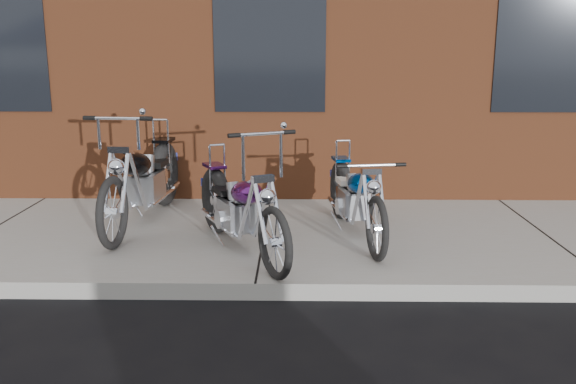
{
  "coord_description": "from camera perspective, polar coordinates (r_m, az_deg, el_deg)",
  "views": [
    {
      "loc": [
        0.35,
        -4.79,
        2.05
      ],
      "look_at": [
        0.26,
        0.8,
        0.76
      ],
      "focal_mm": 38.0,
      "sensor_mm": 36.0,
      "label": 1
    }
  ],
  "objects": [
    {
      "name": "ground",
      "position": [
        5.23,
        -3.07,
        -10.11
      ],
      "size": [
        120.0,
        120.0,
        0.0
      ],
      "primitive_type": "plane",
      "color": "black",
      "rests_on": "ground"
    },
    {
      "name": "sidewalk",
      "position": [
        6.61,
        -2.19,
        -4.4
      ],
      "size": [
        22.0,
        3.0,
        0.15
      ],
      "primitive_type": "cube",
      "color": "#9F9D9B",
      "rests_on": "ground"
    },
    {
      "name": "chopper_purple",
      "position": [
        5.89,
        -4.54,
        -1.81
      ],
      "size": [
        1.07,
        2.02,
        1.24
      ],
      "rotation": [
        0.0,
        0.0,
        -1.11
      ],
      "color": "black",
      "rests_on": "sidewalk"
    },
    {
      "name": "chopper_blue",
      "position": [
        6.41,
        6.34,
        -0.75
      ],
      "size": [
        0.57,
        2.12,
        0.93
      ],
      "rotation": [
        0.0,
        0.0,
        -1.41
      ],
      "color": "black",
      "rests_on": "sidewalk"
    },
    {
      "name": "chopper_third",
      "position": [
        7.04,
        -13.34,
        0.79
      ],
      "size": [
        0.61,
        2.52,
        1.28
      ],
      "rotation": [
        0.0,
        0.0,
        -1.65
      ],
      "color": "black",
      "rests_on": "sidewalk"
    }
  ]
}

